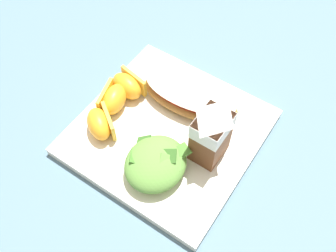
# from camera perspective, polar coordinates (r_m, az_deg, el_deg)

# --- Properties ---
(ground) EXTENTS (3.00, 3.00, 0.00)m
(ground) POSITION_cam_1_polar(r_m,az_deg,el_deg) (0.65, 0.00, -1.27)
(ground) COLOR slate
(white_plate) EXTENTS (0.28, 0.28, 0.02)m
(white_plate) POSITION_cam_1_polar(r_m,az_deg,el_deg) (0.64, 0.00, -0.89)
(white_plate) COLOR white
(white_plate) RESTS_ON ground
(cheesy_pizza_bread) EXTENTS (0.10, 0.18, 0.04)m
(cheesy_pizza_bread) POSITION_cam_1_polar(r_m,az_deg,el_deg) (0.65, 3.23, 4.55)
(cheesy_pizza_bread) COLOR #A87038
(cheesy_pizza_bread) RESTS_ON white_plate
(green_salad_pile) EXTENTS (0.10, 0.09, 0.04)m
(green_salad_pile) POSITION_cam_1_polar(r_m,az_deg,el_deg) (0.58, -1.84, -5.52)
(green_salad_pile) COLOR #5B8E3D
(green_salad_pile) RESTS_ON white_plate
(milk_carton) EXTENTS (0.06, 0.05, 0.11)m
(milk_carton) POSITION_cam_1_polar(r_m,az_deg,el_deg) (0.57, 6.57, -0.66)
(milk_carton) COLOR brown
(milk_carton) RESTS_ON white_plate
(orange_wedge_front) EXTENTS (0.05, 0.07, 0.04)m
(orange_wedge_front) POSITION_cam_1_polar(r_m,az_deg,el_deg) (0.67, -5.94, 5.97)
(orange_wedge_front) COLOR orange
(orange_wedge_front) RESTS_ON white_plate
(orange_wedge_middle) EXTENTS (0.07, 0.05, 0.04)m
(orange_wedge_middle) POSITION_cam_1_polar(r_m,az_deg,el_deg) (0.65, -8.02, 3.99)
(orange_wedge_middle) COLOR orange
(orange_wedge_middle) RESTS_ON white_plate
(orange_wedge_rear) EXTENTS (0.06, 0.07, 0.04)m
(orange_wedge_rear) POSITION_cam_1_polar(r_m,az_deg,el_deg) (0.63, -9.95, 0.36)
(orange_wedge_rear) COLOR orange
(orange_wedge_rear) RESTS_ON white_plate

